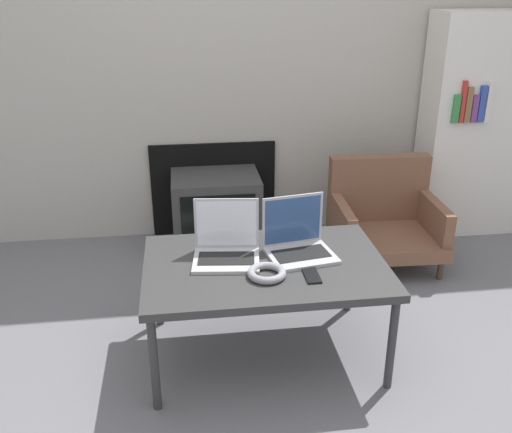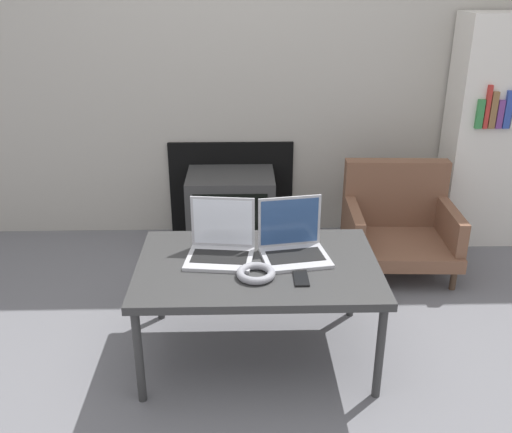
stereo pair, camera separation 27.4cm
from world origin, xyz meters
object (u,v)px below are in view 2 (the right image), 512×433
object	(u,v)px
headphones	(256,273)
armchair	(398,221)
laptop_right	(293,243)
tv	(231,210)
laptop_left	(221,244)
phone	(301,278)

from	to	relation	value
headphones	armchair	xyz separation A→B (m)	(0.87, 1.00, -0.21)
laptop_right	tv	xyz separation A→B (m)	(-0.30, 1.10, -0.29)
tv	armchair	bearing A→B (deg)	-16.98
laptop_right	tv	world-z (taller)	laptop_right
tv	armchair	xyz separation A→B (m)	(1.00, -0.31, 0.05)
headphones	armchair	bearing A→B (deg)	48.76
laptop_right	laptop_left	bearing A→B (deg)	170.25
headphones	tv	xyz separation A→B (m)	(-0.13, 1.30, -0.25)
headphones	tv	size ratio (longest dim) A/B	0.30
laptop_left	tv	distance (m)	1.14
tv	headphones	bearing A→B (deg)	-84.43
headphones	armchair	size ratio (longest dim) A/B	0.26
laptop_right	armchair	distance (m)	1.09
headphones	armchair	distance (m)	1.34
headphones	phone	bearing A→B (deg)	-6.87
phone	tv	distance (m)	1.38
laptop_right	armchair	world-z (taller)	laptop_right
laptop_left	laptop_right	distance (m)	0.32
armchair	phone	bearing A→B (deg)	-121.63
laptop_left	tv	size ratio (longest dim) A/B	0.57
laptop_left	armchair	xyz separation A→B (m)	(1.03, 0.80, -0.25)
laptop_right	headphones	bearing A→B (deg)	-140.49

